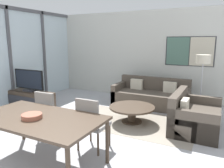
% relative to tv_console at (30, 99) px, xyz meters
% --- Properties ---
extents(wall_back, '(7.04, 0.09, 2.80)m').
position_rel_tv_console_xyz_m(wall_back, '(2.41, 2.59, 1.17)').
color(wall_back, silver).
rests_on(wall_back, ground_plane).
extents(window_wall_left, '(0.07, 5.27, 2.80)m').
position_rel_tv_console_xyz_m(window_wall_left, '(-0.65, -0.04, 1.30)').
color(window_wall_left, silver).
rests_on(window_wall_left, ground_plane).
extents(area_rug, '(2.86, 1.61, 0.01)m').
position_rel_tv_console_xyz_m(area_rug, '(2.98, 0.25, -0.23)').
color(area_rug, gray).
rests_on(area_rug, ground_plane).
extents(tv_console, '(1.49, 0.44, 0.47)m').
position_rel_tv_console_xyz_m(tv_console, '(0.00, 0.00, 0.00)').
color(tv_console, '#423326').
rests_on(tv_console, ground_plane).
extents(television, '(1.02, 0.20, 0.61)m').
position_rel_tv_console_xyz_m(television, '(0.00, 0.00, 0.53)').
color(television, '#2D2D33').
rests_on(television, tv_console).
extents(sofa_main, '(2.09, 0.92, 0.80)m').
position_rel_tv_console_xyz_m(sofa_main, '(2.98, 1.73, 0.04)').
color(sofa_main, '#51473D').
rests_on(sofa_main, ground_plane).
extents(sofa_side, '(0.92, 1.40, 0.80)m').
position_rel_tv_console_xyz_m(sofa_side, '(4.27, 0.44, 0.04)').
color(sofa_side, '#51473D').
rests_on(sofa_side, ground_plane).
extents(coffee_table, '(1.04, 1.04, 0.38)m').
position_rel_tv_console_xyz_m(coffee_table, '(2.98, 0.25, 0.05)').
color(coffee_table, '#423326').
rests_on(coffee_table, ground_plane).
extents(dining_table, '(1.95, 1.06, 0.75)m').
position_rel_tv_console_xyz_m(dining_table, '(2.38, -2.00, 0.45)').
color(dining_table, '#423326').
rests_on(dining_table, ground_plane).
extents(dining_chair_left, '(0.46, 0.46, 0.93)m').
position_rel_tv_console_xyz_m(dining_chair_left, '(1.90, -1.26, 0.29)').
color(dining_chair_left, gray).
rests_on(dining_chair_left, ground_plane).
extents(dining_chair_centre, '(0.46, 0.46, 0.93)m').
position_rel_tv_console_xyz_m(dining_chair_centre, '(2.86, -1.30, 0.29)').
color(dining_chair_centre, gray).
rests_on(dining_chair_centre, ground_plane).
extents(fruit_bowl, '(0.30, 0.30, 0.07)m').
position_rel_tv_console_xyz_m(fruit_bowl, '(2.35, -2.09, 0.55)').
color(fruit_bowl, '#995642').
rests_on(fruit_bowl, dining_table).
extents(floor_lamp, '(0.35, 0.35, 1.52)m').
position_rel_tv_console_xyz_m(floor_lamp, '(4.31, 1.69, 1.06)').
color(floor_lamp, '#2D2D33').
rests_on(floor_lamp, ground_plane).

